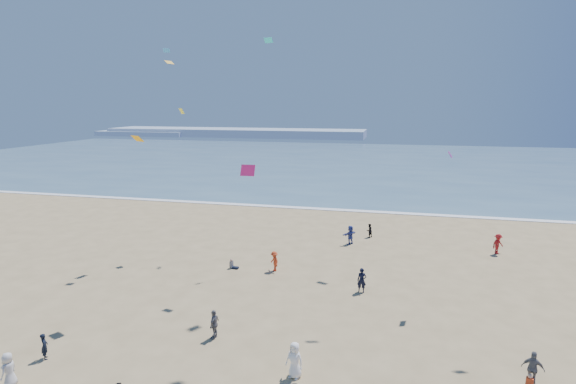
# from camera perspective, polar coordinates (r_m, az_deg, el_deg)

# --- Properties ---
(ocean) EXTENTS (220.00, 100.00, 0.06)m
(ocean) POSITION_cam_1_polar(r_m,az_deg,el_deg) (108.34, 9.72, 3.73)
(ocean) COLOR #476B84
(ocean) RESTS_ON ground
(surf_line) EXTENTS (220.00, 1.20, 0.08)m
(surf_line) POSITION_cam_1_polar(r_m,az_deg,el_deg) (59.26, 6.44, -2.28)
(surf_line) COLOR white
(surf_line) RESTS_ON ground
(headland_far) EXTENTS (110.00, 20.00, 3.20)m
(headland_far) POSITION_cam_1_polar(r_m,az_deg,el_deg) (194.49, -6.76, 7.51)
(headland_far) COLOR #7A8EA8
(headland_far) RESTS_ON ground
(headland_near) EXTENTS (40.00, 14.00, 2.00)m
(headland_near) POSITION_cam_1_polar(r_m,az_deg,el_deg) (207.35, -17.76, 7.11)
(headland_near) COLOR #7A8EA8
(headland_near) RESTS_ON ground
(standing_flyers) EXTENTS (30.94, 36.78, 1.91)m
(standing_flyers) POSITION_cam_1_polar(r_m,az_deg,el_deg) (32.42, 7.78, -12.32)
(standing_flyers) COLOR black
(standing_flyers) RESTS_ON ground
(kites_aloft) EXTENTS (34.24, 38.93, 27.40)m
(kites_aloft) POSITION_cam_1_polar(r_m,az_deg,el_deg) (24.82, 22.42, 12.30)
(kites_aloft) COLOR #FFA205
(kites_aloft) RESTS_ON ground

